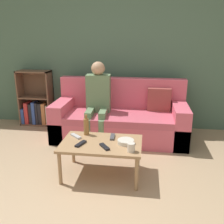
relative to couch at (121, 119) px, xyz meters
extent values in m
plane|color=tan|center=(-0.09, -1.80, -0.30)|extent=(22.00, 22.00, 0.00)
cube|color=#4C6B56|center=(-0.09, 0.57, 1.00)|extent=(12.00, 0.06, 2.60)
cube|color=#DB5B70|center=(-0.01, -0.05, -0.14)|extent=(2.03, 0.86, 0.32)
cube|color=#C95467|center=(-0.01, -0.14, 0.08)|extent=(1.59, 0.68, 0.10)
cube|color=#DB5B70|center=(-0.01, 0.29, 0.37)|extent=(2.03, 0.18, 0.48)
cube|color=#DB5B70|center=(-0.92, -0.05, -0.01)|extent=(0.22, 0.86, 0.58)
cube|color=#DB5B70|center=(0.90, -0.05, -0.01)|extent=(0.22, 0.86, 0.58)
cube|color=#93423D|center=(0.59, 0.14, 0.31)|extent=(0.36, 0.12, 0.36)
cube|color=brown|center=(-1.85, 0.39, 0.19)|extent=(0.02, 0.28, 0.98)
cube|color=brown|center=(-1.30, 0.39, 0.19)|extent=(0.02, 0.28, 0.98)
cube|color=brown|center=(-1.57, 0.52, 0.19)|extent=(0.57, 0.02, 0.98)
cube|color=brown|center=(-1.57, 0.39, -0.29)|extent=(0.57, 0.28, 0.02)
cube|color=brown|center=(-1.57, 0.39, 0.21)|extent=(0.53, 0.28, 0.02)
cube|color=brown|center=(-1.57, 0.39, 0.67)|extent=(0.57, 0.28, 0.02)
cube|color=#33519E|center=(-1.81, 0.39, -0.14)|extent=(0.05, 0.23, 0.28)
cube|color=red|center=(-1.74, 0.38, -0.08)|extent=(0.07, 0.21, 0.39)
cube|color=#232328|center=(-1.67, 0.38, -0.09)|extent=(0.06, 0.16, 0.36)
cube|color=#33519E|center=(-1.60, 0.38, -0.07)|extent=(0.06, 0.21, 0.40)
cube|color=#232328|center=(-1.54, 0.38, -0.08)|extent=(0.04, 0.20, 0.39)
cube|color=#232328|center=(-1.48, 0.38, -0.08)|extent=(0.06, 0.19, 0.38)
cube|color=#B77542|center=(-1.41, 0.38, -0.08)|extent=(0.06, 0.21, 0.38)
cube|color=beige|center=(-1.35, 0.38, -0.10)|extent=(0.04, 0.18, 0.35)
cylinder|color=#A87F56|center=(-0.51, -1.41, -0.11)|extent=(0.04, 0.04, 0.38)
cylinder|color=#A87F56|center=(0.32, -1.41, -0.11)|extent=(0.04, 0.04, 0.38)
cylinder|color=#A87F56|center=(-0.51, -0.91, -0.11)|extent=(0.04, 0.04, 0.38)
cylinder|color=#A87F56|center=(0.32, -0.91, -0.11)|extent=(0.04, 0.04, 0.38)
cube|color=#A87F56|center=(-0.10, -1.16, 0.10)|extent=(0.91, 0.59, 0.03)
cylinder|color=#66845B|center=(-0.43, -0.47, -0.09)|extent=(0.09, 0.09, 0.42)
cylinder|color=#66845B|center=(-0.23, -0.46, -0.09)|extent=(0.09, 0.09, 0.42)
cube|color=#66845B|center=(-0.44, -0.24, 0.17)|extent=(0.12, 0.38, 0.09)
cube|color=#66845B|center=(-0.24, -0.23, 0.17)|extent=(0.12, 0.38, 0.09)
cube|color=#66845B|center=(-0.35, -0.01, 0.41)|extent=(0.37, 0.22, 0.57)
sphere|color=tan|center=(-0.35, -0.01, 0.79)|extent=(0.21, 0.21, 0.21)
cylinder|color=silver|center=(0.25, -1.34, 0.16)|extent=(0.08, 0.08, 0.09)
cube|color=#B7B7BC|center=(-0.43, -1.05, 0.13)|extent=(0.16, 0.15, 0.02)
cube|color=black|center=(-0.31, -1.25, 0.13)|extent=(0.10, 0.18, 0.02)
cube|color=black|center=(-0.04, -1.29, 0.13)|extent=(0.14, 0.17, 0.02)
cube|color=#47474C|center=(0.01, -1.01, 0.13)|extent=(0.06, 0.17, 0.02)
cylinder|color=beige|center=(0.18, -1.15, 0.14)|extent=(0.19, 0.19, 0.05)
cylinder|color=olive|center=(-0.32, -0.96, 0.22)|extent=(0.06, 0.06, 0.20)
cylinder|color=olive|center=(-0.32, -0.96, 0.34)|extent=(0.03, 0.03, 0.05)
camera|label=1|loc=(0.38, -3.71, 1.29)|focal=40.00mm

